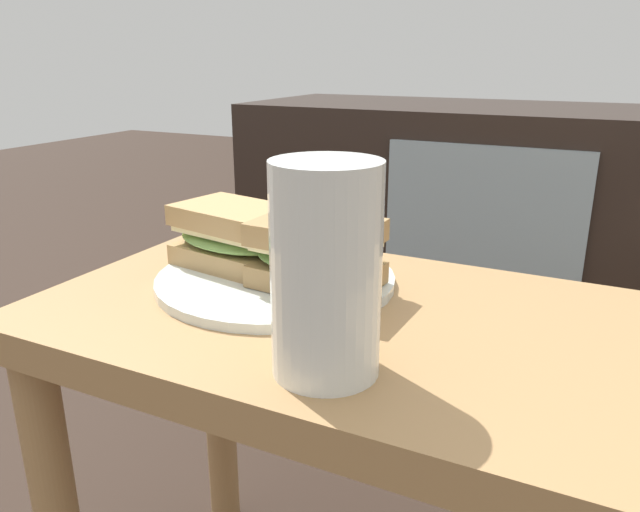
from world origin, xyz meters
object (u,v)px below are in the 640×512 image
(plate, at_px, (276,279))
(sandwich_front, at_px, (237,236))
(sandwich_back, at_px, (317,254))
(beer_glass, at_px, (326,276))
(tv_cabinet, at_px, (449,225))

(plate, relative_size, sandwich_front, 1.61)
(plate, distance_m, sandwich_back, 0.07)
(beer_glass, bearing_deg, sandwich_front, 139.75)
(sandwich_back, distance_m, beer_glass, 0.16)
(sandwich_back, bearing_deg, sandwich_front, 170.21)
(beer_glass, bearing_deg, sandwich_back, 119.17)
(plate, height_order, beer_glass, beer_glass)
(sandwich_front, bearing_deg, sandwich_back, -9.79)
(tv_cabinet, distance_m, sandwich_front, 0.93)
(sandwich_front, height_order, beer_glass, beer_glass)
(plate, distance_m, beer_glass, 0.21)
(sandwich_back, bearing_deg, plate, 170.21)
(tv_cabinet, relative_size, plate, 3.82)
(tv_cabinet, xyz_separation_m, plate, (0.04, -0.92, 0.17))
(sandwich_front, bearing_deg, beer_glass, -40.25)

